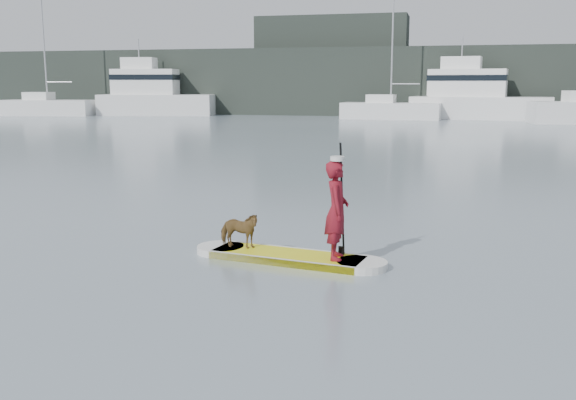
% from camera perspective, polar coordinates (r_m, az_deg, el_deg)
% --- Properties ---
extents(ground, '(140.00, 140.00, 0.00)m').
position_cam_1_polar(ground, '(7.39, 5.95, -12.33)').
color(ground, slate).
rests_on(ground, ground).
extents(paddleboard, '(3.27, 1.19, 0.12)m').
position_cam_1_polar(paddleboard, '(10.49, -0.00, -5.06)').
color(paddleboard, yellow).
rests_on(paddleboard, ground).
extents(paddler, '(0.45, 0.61, 1.55)m').
position_cam_1_polar(paddler, '(10.01, 4.35, -0.92)').
color(paddler, maroon).
rests_on(paddler, paddleboard).
extents(white_cap, '(0.22, 0.22, 0.07)m').
position_cam_1_polar(white_cap, '(9.89, 4.41, 3.69)').
color(white_cap, silver).
rests_on(white_cap, paddler).
extents(dog, '(0.74, 0.37, 0.61)m').
position_cam_1_polar(dog, '(10.76, -4.38, -2.69)').
color(dog, brown).
rests_on(dog, paddleboard).
extents(paddle, '(0.10, 0.30, 2.00)m').
position_cam_1_polar(paddle, '(10.25, 4.82, -1.22)').
color(paddle, black).
rests_on(paddle, ground).
extents(sailboat_a, '(8.42, 3.60, 11.84)m').
position_cam_1_polar(sailboat_a, '(62.45, -20.61, 7.81)').
color(sailboat_a, white).
rests_on(sailboat_a, ground).
extents(sailboat_d, '(8.07, 3.04, 11.66)m').
position_cam_1_polar(sailboat_d, '(52.99, 9.03, 8.01)').
color(sailboat_d, white).
rests_on(sailboat_d, ground).
extents(motor_yacht_a, '(11.33, 4.80, 6.59)m').
position_cam_1_polar(motor_yacht_a, '(54.68, 16.25, 8.86)').
color(motor_yacht_a, white).
rests_on(motor_yacht_a, ground).
extents(motor_yacht_b, '(10.79, 5.22, 6.82)m').
position_cam_1_polar(motor_yacht_b, '(60.69, -11.99, 9.21)').
color(motor_yacht_b, white).
rests_on(motor_yacht_b, ground).
extents(shore_mass, '(90.00, 6.00, 6.00)m').
position_cam_1_polar(shore_mass, '(59.77, 13.32, 10.18)').
color(shore_mass, '#212925').
rests_on(shore_mass, ground).
extents(shore_building_west, '(14.00, 4.00, 9.00)m').
position_cam_1_polar(shore_building_west, '(61.76, 3.88, 11.82)').
color(shore_building_west, '#212925').
rests_on(shore_building_west, ground).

